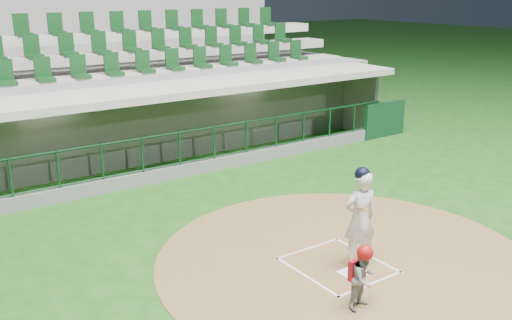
% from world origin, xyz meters
% --- Properties ---
extents(ground, '(120.00, 120.00, 0.00)m').
position_xyz_m(ground, '(0.00, 0.00, 0.00)').
color(ground, '#184714').
rests_on(ground, ground).
extents(dirt_circle, '(7.20, 7.20, 0.01)m').
position_xyz_m(dirt_circle, '(0.30, -0.20, 0.01)').
color(dirt_circle, brown).
rests_on(dirt_circle, ground).
extents(home_plate, '(0.43, 0.43, 0.02)m').
position_xyz_m(home_plate, '(0.00, -0.70, 0.02)').
color(home_plate, white).
rests_on(home_plate, dirt_circle).
extents(batter_box_chalk, '(1.55, 1.80, 0.01)m').
position_xyz_m(batter_box_chalk, '(0.00, -0.30, 0.02)').
color(batter_box_chalk, white).
rests_on(batter_box_chalk, ground).
extents(dugout_structure, '(16.40, 3.70, 3.00)m').
position_xyz_m(dugout_structure, '(0.02, 7.83, 0.96)').
color(dugout_structure, slate).
rests_on(dugout_structure, ground).
extents(seating_deck, '(17.00, 6.72, 5.15)m').
position_xyz_m(seating_deck, '(0.00, 10.91, 1.42)').
color(seating_deck, gray).
rests_on(seating_deck, ground).
extents(batter, '(0.90, 0.92, 1.89)m').
position_xyz_m(batter, '(0.36, -0.45, 0.95)').
color(batter, silver).
rests_on(batter, dirt_circle).
extents(catcher, '(0.55, 0.46, 1.09)m').
position_xyz_m(catcher, '(-0.65, -1.58, 0.56)').
color(catcher, gray).
rests_on(catcher, dirt_circle).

